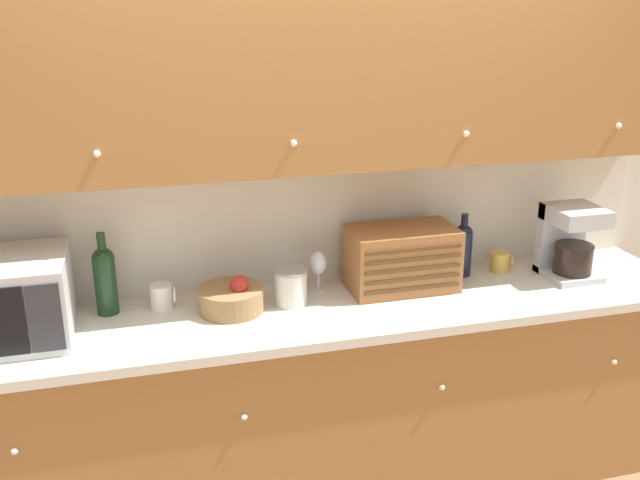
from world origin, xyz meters
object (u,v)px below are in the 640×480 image
mug (162,296)px  storage_canister (291,287)px  fruit_basket (232,299)px  bread_box (401,258)px  coffee_maker (570,241)px  second_wine_bottle (105,277)px  wine_bottle (463,247)px  wine_glass (318,264)px  mug_blue_second (500,262)px

mug → storage_canister: 0.53m
fruit_basket → bread_box: size_ratio=0.57×
mug → coffee_maker: size_ratio=0.31×
second_wine_bottle → wine_bottle: size_ratio=1.17×
mug → wine_bottle: bearing=0.8°
fruit_basket → wine_bottle: 1.09m
wine_glass → coffee_maker: bearing=-6.0°
second_wine_bottle → storage_canister: size_ratio=2.24×
second_wine_bottle → coffee_maker: second_wine_bottle is taller
fruit_basket → second_wine_bottle: bearing=167.1°
coffee_maker → fruit_basket: bearing=179.4°
bread_box → wine_bottle: wine_bottle is taller
mug_blue_second → storage_canister: bearing=-174.1°
second_wine_bottle → bread_box: second_wine_bottle is taller
mug_blue_second → coffee_maker: 0.32m
coffee_maker → second_wine_bottle: bearing=176.4°
mug_blue_second → coffee_maker: size_ratio=0.30×
wine_glass → fruit_basket: bearing=-165.2°
storage_canister → mug: bearing=169.5°
second_wine_bottle → fruit_basket: 0.51m
second_wine_bottle → bread_box: (1.24, -0.06, -0.02)m
bread_box → coffee_maker: (0.79, -0.06, 0.03)m
storage_canister → wine_glass: 0.18m
mug → wine_bottle: size_ratio=0.36×
bread_box → wine_bottle: (0.33, 0.07, -0.00)m
storage_canister → wine_glass: (0.15, 0.10, 0.05)m
mug → fruit_basket: bearing=-20.2°
storage_canister → mug_blue_second: size_ratio=1.52×
storage_canister → wine_glass: wine_glass is taller
bread_box → wine_bottle: bearing=12.1°
storage_canister → wine_glass: bearing=34.6°
bread_box → mug_blue_second: (0.52, 0.06, -0.09)m
wine_glass → mug_blue_second: 0.89m
wine_glass → bread_box: bearing=-9.0°
bread_box → mug_blue_second: size_ratio=4.63×
storage_canister → bread_box: size_ratio=0.33×
storage_canister → mug_blue_second: 1.03m
second_wine_bottle → mug: 0.24m
bread_box → mug_blue_second: 0.53m
second_wine_bottle → wine_bottle: 1.57m
second_wine_bottle → wine_glass: size_ratio=1.86×
second_wine_bottle → coffee_maker: (2.03, -0.13, 0.01)m
second_wine_bottle → wine_glass: 0.88m
mug → wine_glass: 0.67m
bread_box → mug_blue_second: bread_box is taller
fruit_basket → mug: bearing=159.8°
mug → mug_blue_second: bearing=0.4°
mug → wine_glass: wine_glass is taller
mug → storage_canister: (0.52, -0.10, 0.03)m
second_wine_bottle → mug_blue_second: 1.77m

